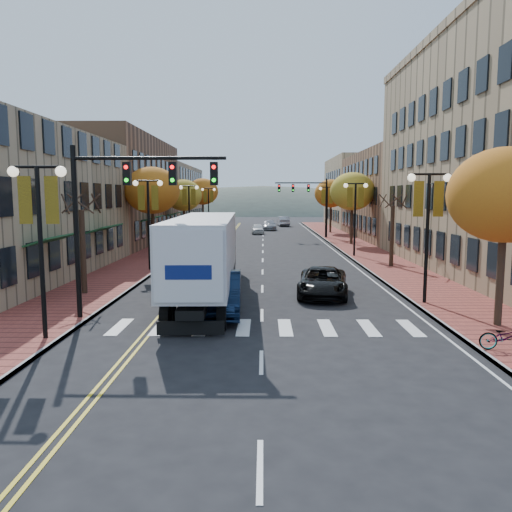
{
  "coord_description": "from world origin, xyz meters",
  "views": [
    {
      "loc": [
        0.06,
        -16.7,
        5.06
      ],
      "look_at": [
        -0.29,
        6.75,
        2.2
      ],
      "focal_mm": 35.0,
      "sensor_mm": 36.0,
      "label": 1
    }
  ],
  "objects_px": {
    "semi_truck": "(207,249)",
    "navy_sedan": "(219,293)",
    "black_suv": "(323,282)",
    "bicycle": "(507,337)"
  },
  "relations": [
    {
      "from": "black_suv",
      "to": "navy_sedan",
      "type": "bearing_deg",
      "value": -134.42
    },
    {
      "from": "semi_truck",
      "to": "navy_sedan",
      "type": "bearing_deg",
      "value": -78.28
    },
    {
      "from": "semi_truck",
      "to": "bicycle",
      "type": "height_order",
      "value": "semi_truck"
    },
    {
      "from": "black_suv",
      "to": "bicycle",
      "type": "height_order",
      "value": "black_suv"
    },
    {
      "from": "black_suv",
      "to": "bicycle",
      "type": "relative_size",
      "value": 3.09
    },
    {
      "from": "semi_truck",
      "to": "navy_sedan",
      "type": "xyz_separation_m",
      "value": [
        0.93,
        -3.85,
        -1.47
      ]
    },
    {
      "from": "black_suv",
      "to": "semi_truck",
      "type": "bearing_deg",
      "value": -172.56
    },
    {
      "from": "navy_sedan",
      "to": "black_suv",
      "type": "xyz_separation_m",
      "value": [
        4.91,
        3.84,
        -0.17
      ]
    },
    {
      "from": "black_suv",
      "to": "bicycle",
      "type": "bearing_deg",
      "value": -55.43
    },
    {
      "from": "semi_truck",
      "to": "black_suv",
      "type": "height_order",
      "value": "semi_truck"
    }
  ]
}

